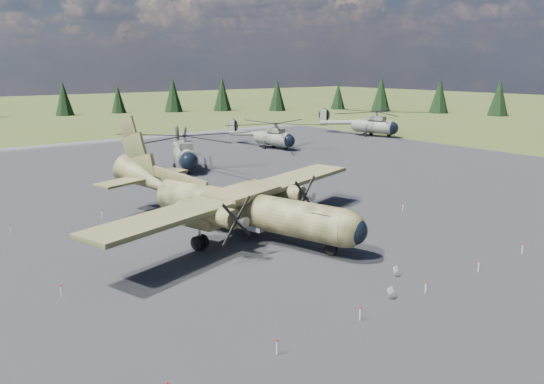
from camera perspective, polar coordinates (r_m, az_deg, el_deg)
ground at (r=43.09m, az=-0.10°, el=-5.69°), size 500.00×500.00×0.00m
apron at (r=51.02m, az=-6.96°, el=-2.74°), size 120.00×120.00×0.04m
transport_plane at (r=45.34m, az=-4.33°, el=-0.96°), size 30.00×26.77×10.02m
helicopter_near at (r=74.18m, az=-9.38°, el=5.04°), size 25.53×25.53×5.00m
helicopter_mid at (r=92.62m, az=0.15°, el=6.64°), size 20.67×22.41×4.55m
helicopter_far at (r=111.36m, az=10.93°, el=7.78°), size 25.49×26.23×5.21m
info_placard_left at (r=34.05m, az=12.61°, el=-10.40°), size 0.54×0.30×0.80m
info_placard_right at (r=37.52m, az=13.15°, el=-8.19°), size 0.52×0.31×0.77m
barrier_fence at (r=42.60m, az=-0.53°, el=-5.20°), size 33.12×29.62×0.85m
treeline at (r=46.45m, az=6.70°, el=1.78°), size 289.00×285.33×10.88m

